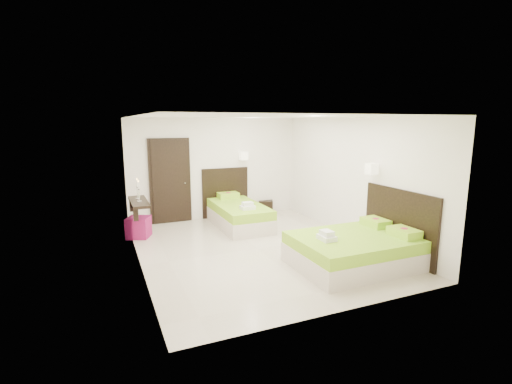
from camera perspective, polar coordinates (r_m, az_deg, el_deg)
name	(u,v)px	position (r m, az deg, el deg)	size (l,w,h in m)	color
floor	(257,249)	(7.52, 0.20, -8.71)	(5.50, 5.50, 0.00)	beige
bed_single	(238,213)	(9.11, -2.82, -3.20)	(1.26, 2.10, 1.73)	beige
bed_double	(357,248)	(6.87, 15.30, -8.31)	(2.07, 1.76, 1.71)	beige
nightstand	(266,206)	(10.42, 1.49, -2.20)	(0.39, 0.35, 0.35)	black
ottoman	(139,227)	(8.58, -17.61, -5.19)	(0.45, 0.45, 0.45)	#82114B
door	(170,181)	(9.46, -13.07, 1.61)	(1.02, 0.15, 2.14)	black
console_shelf	(138,202)	(8.32, -17.64, -1.49)	(0.35, 1.20, 0.78)	black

